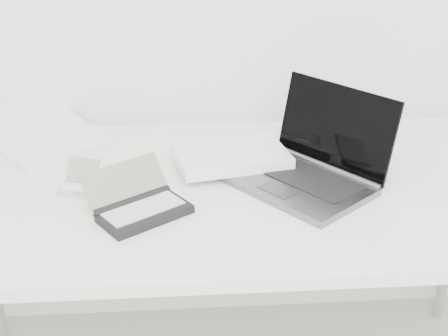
{
  "coord_description": "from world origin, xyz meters",
  "views": [
    {
      "loc": [
        -0.12,
        0.2,
        1.42
      ],
      "look_at": [
        -0.03,
        1.51,
        0.79
      ],
      "focal_mm": 50.0,
      "sensor_mm": 36.0,
      "label": 1
    }
  ],
  "objects": [
    {
      "name": "netbook_open_white",
      "position": [
        -0.5,
        1.83,
        0.75
      ],
      "size": [
        0.45,
        0.46,
        0.07
      ],
      "rotation": [
        0.0,
        0.0,
        0.69
      ],
      "color": "white",
      "rests_on": "desk"
    },
    {
      "name": "desk",
      "position": [
        0.0,
        1.55,
        0.68
      ],
      "size": [
        1.6,
        0.8,
        0.73
      ],
      "color": "white",
      "rests_on": "ground"
    },
    {
      "name": "palmtop_charcoal",
      "position": [
        -0.22,
        1.42,
        0.75
      ],
      "size": [
        0.25,
        0.25,
        0.09
      ],
      "rotation": [
        0.0,
        0.0,
        0.6
      ],
      "color": "black",
      "rests_on": "desk"
    },
    {
      "name": "pda_silver",
      "position": [
        -0.37,
        1.54,
        0.74
      ],
      "size": [
        0.1,
        0.11,
        0.06
      ],
      "rotation": [
        0.0,
        0.0,
        -0.27
      ],
      "color": "silver",
      "rests_on": "desk"
    },
    {
      "name": "laptop_large",
      "position": [
        0.1,
        1.58,
        0.77
      ],
      "size": [
        0.53,
        0.44,
        0.22
      ],
      "rotation": [
        0.0,
        0.0,
        -0.88
      ],
      "color": "slate",
      "rests_on": "desk"
    }
  ]
}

